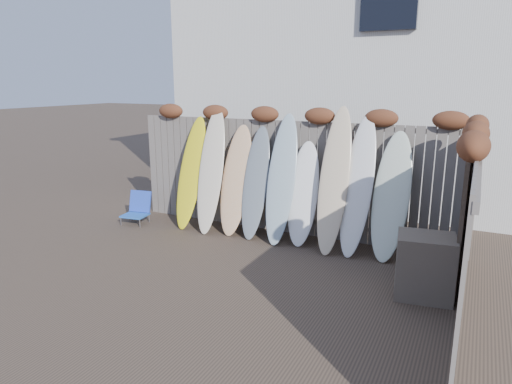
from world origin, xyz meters
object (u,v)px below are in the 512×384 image
at_px(wooden_crate, 425,266).
at_px(lattice_panel, 463,221).
at_px(beach_chair, 138,208).
at_px(surfboard_0, 191,173).

xyz_separation_m(wooden_crate, lattice_panel, (0.38, 0.49, 0.51)).
distance_m(beach_chair, lattice_panel, 5.75).
bearing_deg(wooden_crate, lattice_panel, 52.67).
xyz_separation_m(beach_chair, surfboard_0, (1.06, 0.29, 0.74)).
height_order(beach_chair, surfboard_0, surfboard_0).
bearing_deg(beach_chair, wooden_crate, -9.30).
bearing_deg(lattice_panel, surfboard_0, 173.02).
relative_size(beach_chair, surfboard_0, 0.28).
bearing_deg(surfboard_0, beach_chair, -159.30).
relative_size(wooden_crate, lattice_panel, 0.44).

